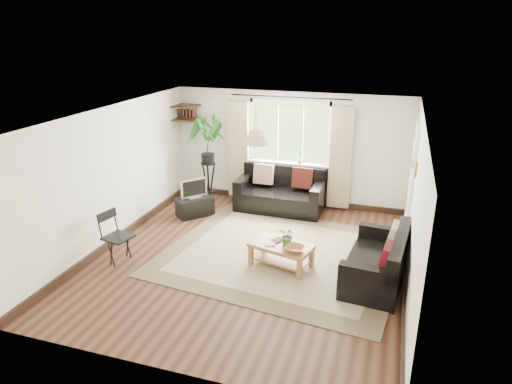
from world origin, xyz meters
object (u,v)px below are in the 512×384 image
(coffee_table, at_px, (281,255))
(tv_stand, at_px, (195,206))
(folding_chair, at_px, (118,238))
(palm_stand, at_px, (208,159))
(sofa_right, at_px, (376,258))
(sofa_back, at_px, (280,191))

(coffee_table, distance_m, tv_stand, 2.69)
(folding_chair, bearing_deg, coffee_table, -64.56)
(palm_stand, bearing_deg, folding_chair, -95.24)
(tv_stand, relative_size, palm_stand, 0.38)
(sofa_right, bearing_deg, sofa_back, -131.96)
(sofa_back, bearing_deg, folding_chair, -121.88)
(sofa_back, distance_m, palm_stand, 1.73)
(coffee_table, bearing_deg, folding_chair, -165.91)
(sofa_right, bearing_deg, palm_stand, -116.82)
(sofa_back, xyz_separation_m, palm_stand, (-1.64, 0.08, 0.52))
(coffee_table, bearing_deg, palm_stand, 133.39)
(sofa_back, height_order, coffee_table, sofa_back)
(folding_chair, bearing_deg, tv_stand, 2.37)
(coffee_table, height_order, folding_chair, folding_chair)
(coffee_table, distance_m, folding_chair, 2.64)
(sofa_back, bearing_deg, tv_stand, -152.04)
(sofa_right, distance_m, folding_chair, 4.08)
(sofa_right, xyz_separation_m, tv_stand, (-3.68, 1.49, -0.19))
(sofa_right, distance_m, palm_stand, 4.46)
(sofa_right, relative_size, palm_stand, 0.86)
(sofa_back, distance_m, tv_stand, 1.79)
(sofa_back, height_order, palm_stand, palm_stand)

